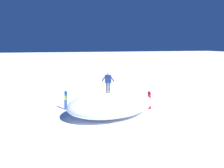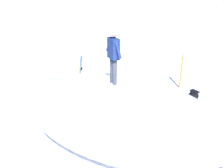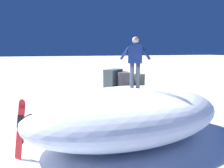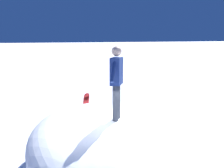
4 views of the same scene
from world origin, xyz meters
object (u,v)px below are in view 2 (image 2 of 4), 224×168
Objects in this scene: backpack_near at (154,89)px; trail_marker_pole at (181,71)px; snowboarder_standing at (113,54)px; backpack_far at (194,95)px; snowboard_secondary_upright at (80,72)px.

backpack_near is 1.59m from trail_marker_pole.
snowboarder_standing is 1.01× the size of trail_marker_pole.
backpack_far is 1.47m from trail_marker_pole.
snowboarder_standing is 2.51× the size of backpack_far.
snowboard_secondary_upright is 4.87m from trail_marker_pole.
snowboard_secondary_upright is 0.99× the size of trail_marker_pole.
backpack_near is (0.38, -3.66, -2.60)m from snowboarder_standing.
trail_marker_pole is (-3.76, -3.09, 0.02)m from snowboard_secondary_upright.
trail_marker_pole reaches higher than snowboard_secondary_upright.
snowboard_secondary_upright reaches higher than backpack_far.
trail_marker_pole reaches higher than backpack_far.
snowboard_secondary_upright reaches higher than backpack_near.
backpack_far is at bearing -108.69° from snowboarder_standing.
trail_marker_pole is at bearing -39.71° from backpack_far.
backpack_far is at bearing -154.72° from snowboard_secondary_upright.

